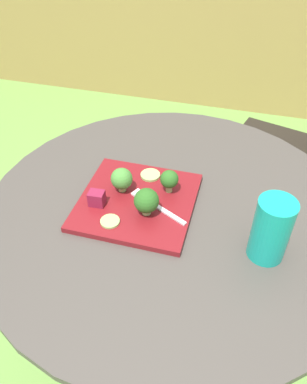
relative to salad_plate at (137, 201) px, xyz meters
name	(u,v)px	position (x,y,z in m)	size (l,w,h in m)	color
ground_plane	(164,358)	(0.08, 0.01, -0.77)	(12.00, 12.00, 0.00)	#669342
patio_table	(167,280)	(0.08, 0.01, -0.29)	(0.87, 0.87, 0.76)	#423D38
salad_plate	(137,201)	(0.00, 0.00, 0.00)	(0.26, 0.26, 0.01)	maroon
drinking_glass	(270,232)	(0.29, -0.07, 0.06)	(0.07, 0.07, 0.14)	#149989
fork	(153,204)	(0.04, -0.01, 0.01)	(0.14, 0.09, 0.00)	silver
broccoli_floret_0	(146,201)	(0.03, -0.04, 0.04)	(0.06, 0.06, 0.06)	#99B770
broccoli_floret_1	(122,179)	(-0.04, 0.02, 0.04)	(0.05, 0.05, 0.06)	#99B770
broccoli_floret_2	(169,180)	(0.06, 0.05, 0.04)	(0.04, 0.04, 0.06)	#99B770
cucumber_slice_0	(110,221)	(-0.03, -0.09, 0.01)	(0.04, 0.04, 0.01)	#8EB766
cucumber_slice_1	(150,175)	(0.01, 0.09, 0.01)	(0.05, 0.05, 0.01)	#8EB766
beet_chunk_0	(97,198)	(-0.08, -0.04, 0.02)	(0.03, 0.03, 0.03)	maroon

